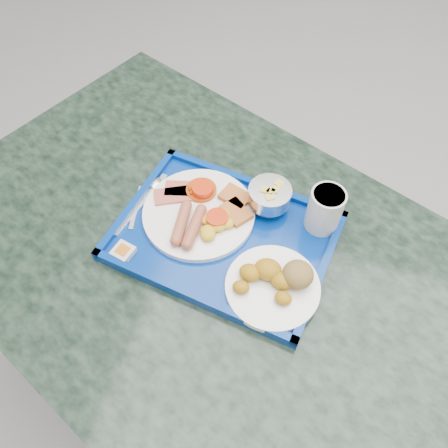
% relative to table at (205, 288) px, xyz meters
% --- Properties ---
extents(floor, '(6.00, 6.00, 0.00)m').
position_rel_table_xyz_m(floor, '(0.43, 0.24, -0.55)').
color(floor, gray).
rests_on(floor, ground).
extents(table, '(1.40, 1.20, 0.74)m').
position_rel_table_xyz_m(table, '(0.00, 0.00, 0.00)').
color(table, gray).
rests_on(table, floor).
extents(tray, '(0.48, 0.38, 0.03)m').
position_rel_table_xyz_m(tray, '(0.04, 0.03, 0.20)').
color(tray, navy).
rests_on(tray, table).
extents(main_plate, '(0.24, 0.24, 0.04)m').
position_rel_table_xyz_m(main_plate, '(-0.02, 0.07, 0.22)').
color(main_plate, white).
rests_on(main_plate, tray).
extents(bread_plate, '(0.18, 0.18, 0.06)m').
position_rel_table_xyz_m(bread_plate, '(0.17, -0.05, 0.22)').
color(bread_plate, white).
rests_on(bread_plate, tray).
extents(fruit_bowl, '(0.09, 0.09, 0.06)m').
position_rel_table_xyz_m(fruit_bowl, '(0.11, 0.13, 0.25)').
color(fruit_bowl, silver).
rests_on(fruit_bowl, tray).
extents(juice_cup, '(0.07, 0.07, 0.10)m').
position_rel_table_xyz_m(juice_cup, '(0.23, 0.12, 0.26)').
color(juice_cup, silver).
rests_on(juice_cup, tray).
extents(spoon, '(0.05, 0.15, 0.01)m').
position_rel_table_xyz_m(spoon, '(-0.15, 0.10, 0.21)').
color(spoon, silver).
rests_on(spoon, tray).
extents(knife, '(0.06, 0.19, 0.00)m').
position_rel_table_xyz_m(knife, '(-0.16, 0.06, 0.21)').
color(knife, silver).
rests_on(knife, tray).
extents(jam_packet, '(0.05, 0.05, 0.02)m').
position_rel_table_xyz_m(jam_packet, '(-0.14, -0.07, 0.21)').
color(jam_packet, silver).
rests_on(jam_packet, tray).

